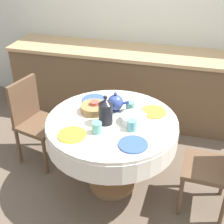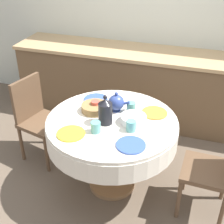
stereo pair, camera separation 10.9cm
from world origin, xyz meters
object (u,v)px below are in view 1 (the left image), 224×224
chair_left (217,163)px  coffee_carafe (106,112)px  teapot (116,102)px  chair_right (34,117)px

chair_left → coffee_carafe: bearing=93.6°
chair_left → teapot: (-0.92, 0.20, 0.33)m
chair_right → coffee_carafe: (0.85, -0.28, 0.36)m
chair_left → chair_right: size_ratio=1.00×
coffee_carafe → teapot: size_ratio=1.33×
chair_left → coffee_carafe: coffee_carafe is taller
coffee_carafe → teapot: coffee_carafe is taller
chair_left → teapot: bearing=80.2°
chair_right → teapot: teapot is taller
teapot → coffee_carafe: bearing=-97.4°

